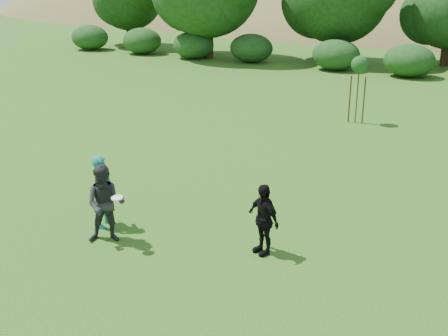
% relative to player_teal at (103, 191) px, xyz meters
% --- Properties ---
extents(ground, '(120.00, 120.00, 0.00)m').
position_rel_player_teal_xyz_m(ground, '(2.17, -0.45, -0.95)').
color(ground, '#19470C').
rests_on(ground, ground).
extents(player_teal, '(0.62, 0.79, 1.90)m').
position_rel_player_teal_xyz_m(player_teal, '(0.00, 0.00, 0.00)').
color(player_teal, '#1A7573').
rests_on(player_teal, ground).
extents(player_grey, '(1.18, 1.10, 1.93)m').
position_rel_player_teal_xyz_m(player_grey, '(0.59, -0.66, 0.02)').
color(player_grey, '#28282A').
rests_on(player_grey, ground).
extents(player_black, '(1.08, 0.85, 1.71)m').
position_rel_player_teal_xyz_m(player_black, '(4.20, 0.43, -0.09)').
color(player_black, black).
rests_on(player_black, ground).
extents(frisbee, '(0.27, 0.27, 0.06)m').
position_rel_player_teal_xyz_m(frisbee, '(1.10, -0.85, 0.35)').
color(frisbee, white).
rests_on(frisbee, ground).
extents(sapling, '(0.70, 0.70, 2.85)m').
position_rel_player_teal_xyz_m(sapling, '(3.33, 13.00, 1.47)').
color(sapling, '#372715').
rests_on(sapling, ground).
extents(hillside, '(150.00, 72.00, 52.00)m').
position_rel_player_teal_xyz_m(hillside, '(1.61, 68.00, -12.92)').
color(hillside, olive).
rests_on(hillside, ground).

